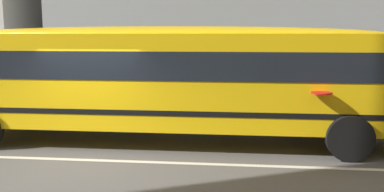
# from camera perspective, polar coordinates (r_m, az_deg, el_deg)

# --- Properties ---
(ground_plane) EXTENTS (400.00, 400.00, 0.00)m
(ground_plane) POSITION_cam_1_polar(r_m,az_deg,el_deg) (9.95, -14.71, -8.46)
(ground_plane) COLOR #54514F
(sidewalk_far) EXTENTS (120.00, 3.00, 0.01)m
(sidewalk_far) POSITION_cam_1_polar(r_m,az_deg,el_deg) (17.33, -5.48, -0.94)
(sidewalk_far) COLOR gray
(sidewalk_far) RESTS_ON ground_plane
(lane_centreline) EXTENTS (110.00, 0.16, 0.01)m
(lane_centreline) POSITION_cam_1_polar(r_m,az_deg,el_deg) (9.95, -14.71, -8.45)
(lane_centreline) COLOR silver
(lane_centreline) RESTS_ON ground_plane
(school_bus) EXTENTS (13.64, 3.24, 3.05)m
(school_bus) POSITION_cam_1_polar(r_m,az_deg,el_deg) (10.96, -2.27, 3.05)
(school_bus) COLOR yellow
(school_bus) RESTS_ON ground_plane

